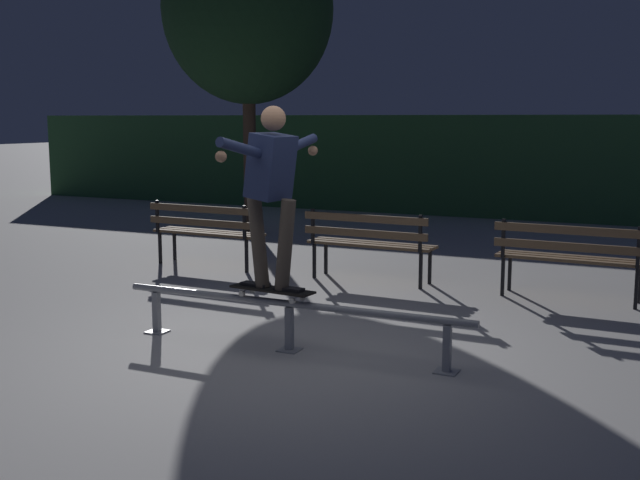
% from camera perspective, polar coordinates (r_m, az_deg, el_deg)
% --- Properties ---
extents(ground_plane, '(90.00, 90.00, 0.00)m').
position_cam_1_polar(ground_plane, '(6.83, -2.50, -8.14)').
color(ground_plane, '#ADAAA8').
extents(hedge_backdrop, '(24.00, 1.20, 2.05)m').
position_cam_1_polar(hedge_backdrop, '(16.50, 14.50, 5.17)').
color(hedge_backdrop, '#2D5B33').
rests_on(hedge_backdrop, ground).
extents(grind_rail, '(3.28, 0.18, 0.45)m').
position_cam_1_polar(grind_rail, '(6.80, -2.24, -5.28)').
color(grind_rail, gray).
rests_on(grind_rail, ground).
extents(skateboard, '(0.80, 0.29, 0.09)m').
position_cam_1_polar(skateboard, '(6.83, -3.48, -3.62)').
color(skateboard, black).
rests_on(skateboard, grind_rail).
extents(skateboarder, '(0.63, 1.40, 1.56)m').
position_cam_1_polar(skateboarder, '(6.69, -3.54, 4.22)').
color(skateboarder, black).
rests_on(skateboarder, skateboard).
extents(park_bench_leftmost, '(1.61, 0.47, 0.88)m').
position_cam_1_polar(park_bench_leftmost, '(10.68, -8.31, 0.90)').
color(park_bench_leftmost, black).
rests_on(park_bench_leftmost, ground).
extents(park_bench_left_center, '(1.61, 0.47, 0.88)m').
position_cam_1_polar(park_bench_left_center, '(9.60, 3.53, 0.09)').
color(park_bench_left_center, black).
rests_on(park_bench_left_center, ground).
extents(park_bench_right_center, '(1.61, 0.47, 0.88)m').
position_cam_1_polar(park_bench_right_center, '(9.02, 17.58, -0.88)').
color(park_bench_right_center, black).
rests_on(park_bench_right_center, ground).
extents(tree_far_left, '(2.89, 2.89, 5.39)m').
position_cam_1_polar(tree_far_left, '(13.86, -5.23, 16.25)').
color(tree_far_left, '#3D2D23').
rests_on(tree_far_left, ground).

